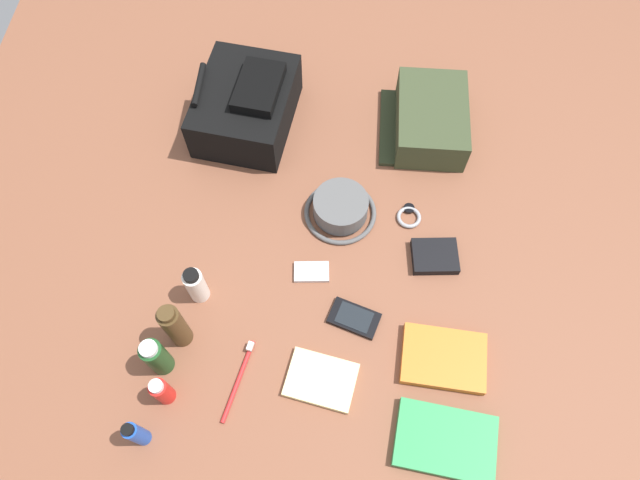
{
  "coord_description": "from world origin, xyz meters",
  "views": [
    {
      "loc": [
        -0.61,
        -0.04,
        1.27
      ],
      "look_at": [
        0.0,
        0.0,
        0.04
      ],
      "focal_mm": 31.9,
      "sensor_mm": 36.0,
      "label": 1
    }
  ],
  "objects_px": {
    "cell_phone": "(354,318)",
    "toothbrush": "(240,376)",
    "wristwatch": "(409,216)",
    "toiletry_pouch": "(429,119)",
    "notepad": "(321,380)",
    "media_player": "(312,272)",
    "sunscreen_spray": "(162,391)",
    "deodorant_spray": "(136,434)",
    "wallet": "(435,256)",
    "shampoo_bottle": "(156,357)",
    "cologne_bottle": "(175,326)",
    "bucket_hat": "(340,208)",
    "toothpaste_tube": "(196,285)",
    "travel_guidebook": "(444,358)",
    "paperback_novel": "(445,441)",
    "backpack": "(246,105)"
  },
  "relations": [
    {
      "from": "toothbrush",
      "to": "wristwatch",
      "type": "bearing_deg",
      "value": -40.7
    },
    {
      "from": "backpack",
      "to": "bucket_hat",
      "type": "bearing_deg",
      "value": -135.64
    },
    {
      "from": "toiletry_pouch",
      "to": "cologne_bottle",
      "type": "height_order",
      "value": "cologne_bottle"
    },
    {
      "from": "backpack",
      "to": "notepad",
      "type": "height_order",
      "value": "backpack"
    },
    {
      "from": "sunscreen_spray",
      "to": "cell_phone",
      "type": "distance_m",
      "value": 0.45
    },
    {
      "from": "deodorant_spray",
      "to": "media_player",
      "type": "distance_m",
      "value": 0.52
    },
    {
      "from": "toiletry_pouch",
      "to": "sunscreen_spray",
      "type": "relative_size",
      "value": 2.53
    },
    {
      "from": "toiletry_pouch",
      "to": "wristwatch",
      "type": "xyz_separation_m",
      "value": [
        -0.28,
        0.05,
        -0.04
      ]
    },
    {
      "from": "shampoo_bottle",
      "to": "cologne_bottle",
      "type": "xyz_separation_m",
      "value": [
        0.07,
        -0.03,
        0.01
      ]
    },
    {
      "from": "notepad",
      "to": "deodorant_spray",
      "type": "bearing_deg",
      "value": 123.22
    },
    {
      "from": "travel_guidebook",
      "to": "toothbrush",
      "type": "distance_m",
      "value": 0.46
    },
    {
      "from": "toothpaste_tube",
      "to": "toothbrush",
      "type": "distance_m",
      "value": 0.23
    },
    {
      "from": "bucket_hat",
      "to": "paperback_novel",
      "type": "distance_m",
      "value": 0.59
    },
    {
      "from": "sunscreen_spray",
      "to": "wristwatch",
      "type": "height_order",
      "value": "sunscreen_spray"
    },
    {
      "from": "shampoo_bottle",
      "to": "media_player",
      "type": "xyz_separation_m",
      "value": [
        0.25,
        -0.31,
        -0.06
      ]
    },
    {
      "from": "deodorant_spray",
      "to": "toothbrush",
      "type": "distance_m",
      "value": 0.24
    },
    {
      "from": "travel_guidebook",
      "to": "media_player",
      "type": "distance_m",
      "value": 0.37
    },
    {
      "from": "media_player",
      "to": "sunscreen_spray",
      "type": "bearing_deg",
      "value": 137.14
    },
    {
      "from": "sunscreen_spray",
      "to": "wallet",
      "type": "bearing_deg",
      "value": -57.51
    },
    {
      "from": "cologne_bottle",
      "to": "toiletry_pouch",
      "type": "bearing_deg",
      "value": -41.92
    },
    {
      "from": "travel_guidebook",
      "to": "media_player",
      "type": "bearing_deg",
      "value": 58.48
    },
    {
      "from": "cell_phone",
      "to": "wristwatch",
      "type": "distance_m",
      "value": 0.31
    },
    {
      "from": "cologne_bottle",
      "to": "cell_phone",
      "type": "height_order",
      "value": "cologne_bottle"
    },
    {
      "from": "toiletry_pouch",
      "to": "toothpaste_tube",
      "type": "xyz_separation_m",
      "value": [
        -0.52,
        0.54,
        0.01
      ]
    },
    {
      "from": "cell_phone",
      "to": "toothbrush",
      "type": "height_order",
      "value": "toothbrush"
    },
    {
      "from": "paperback_novel",
      "to": "cell_phone",
      "type": "height_order",
      "value": "paperback_novel"
    },
    {
      "from": "toiletry_pouch",
      "to": "notepad",
      "type": "distance_m",
      "value": 0.75
    },
    {
      "from": "paperback_novel",
      "to": "cell_phone",
      "type": "relative_size",
      "value": 1.75
    },
    {
      "from": "cologne_bottle",
      "to": "paperback_novel",
      "type": "distance_m",
      "value": 0.63
    },
    {
      "from": "bucket_hat",
      "to": "cologne_bottle",
      "type": "bearing_deg",
      "value": 135.62
    },
    {
      "from": "bucket_hat",
      "to": "media_player",
      "type": "distance_m",
      "value": 0.18
    },
    {
      "from": "cologne_bottle",
      "to": "sunscreen_spray",
      "type": "bearing_deg",
      "value": 175.76
    },
    {
      "from": "bucket_hat",
      "to": "shampoo_bottle",
      "type": "bearing_deg",
      "value": 138.1
    },
    {
      "from": "sunscreen_spray",
      "to": "shampoo_bottle",
      "type": "xyz_separation_m",
      "value": [
        0.07,
        0.02,
        0.02
      ]
    },
    {
      "from": "paperback_novel",
      "to": "deodorant_spray",
      "type": "bearing_deg",
      "value": 93.43
    },
    {
      "from": "deodorant_spray",
      "to": "cologne_bottle",
      "type": "height_order",
      "value": "cologne_bottle"
    },
    {
      "from": "deodorant_spray",
      "to": "wallet",
      "type": "relative_size",
      "value": 1.13
    },
    {
      "from": "wristwatch",
      "to": "travel_guidebook",
      "type": "bearing_deg",
      "value": -167.86
    },
    {
      "from": "backpack",
      "to": "deodorant_spray",
      "type": "distance_m",
      "value": 0.86
    },
    {
      "from": "shampoo_bottle",
      "to": "toothpaste_tube",
      "type": "relative_size",
      "value": 1.14
    },
    {
      "from": "travel_guidebook",
      "to": "notepad",
      "type": "relative_size",
      "value": 1.3
    },
    {
      "from": "wristwatch",
      "to": "toothbrush",
      "type": "bearing_deg",
      "value": 139.3
    },
    {
      "from": "backpack",
      "to": "sunscreen_spray",
      "type": "xyz_separation_m",
      "value": [
        -0.76,
        0.08,
        -0.02
      ]
    },
    {
      "from": "toiletry_pouch",
      "to": "cologne_bottle",
      "type": "distance_m",
      "value": 0.85
    },
    {
      "from": "shampoo_bottle",
      "to": "bucket_hat",
      "type": "bearing_deg",
      "value": -41.9
    },
    {
      "from": "cologne_bottle",
      "to": "wristwatch",
      "type": "bearing_deg",
      "value": -55.73
    },
    {
      "from": "sunscreen_spray",
      "to": "toothbrush",
      "type": "distance_m",
      "value": 0.17
    },
    {
      "from": "sunscreen_spray",
      "to": "notepad",
      "type": "relative_size",
      "value": 0.7
    },
    {
      "from": "toiletry_pouch",
      "to": "toothpaste_tube",
      "type": "distance_m",
      "value": 0.75
    },
    {
      "from": "sunscreen_spray",
      "to": "paperback_novel",
      "type": "bearing_deg",
      "value": -94.94
    }
  ]
}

